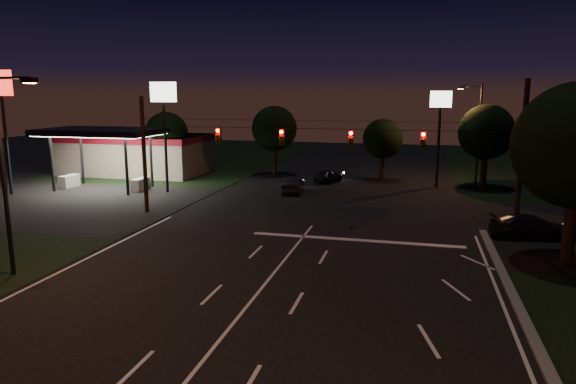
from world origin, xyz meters
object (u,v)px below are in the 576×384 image
(car_oncoming_a, at_px, (328,176))
(car_oncoming_b, at_px, (293,185))
(car_cross, at_px, (532,227))
(utility_pole_right, at_px, (515,234))

(car_oncoming_a, xyz_separation_m, car_oncoming_b, (-2.03, -5.69, 0.05))
(car_oncoming_b, xyz_separation_m, car_cross, (16.53, -10.28, 0.01))
(car_oncoming_b, bearing_deg, utility_pole_right, 142.55)
(utility_pole_right, distance_m, car_cross, 1.23)
(utility_pole_right, relative_size, car_cross, 1.94)
(car_oncoming_a, distance_m, car_cross, 21.57)
(utility_pole_right, height_order, car_oncoming_b, utility_pole_right)
(utility_pole_right, bearing_deg, car_oncoming_b, 148.70)
(utility_pole_right, distance_m, car_oncoming_b, 18.46)
(utility_pole_right, xyz_separation_m, car_cross, (0.77, -0.69, 0.67))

